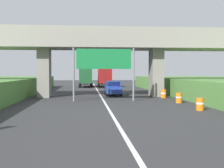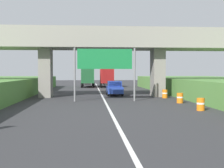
{
  "view_description": "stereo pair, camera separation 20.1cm",
  "coord_description": "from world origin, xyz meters",
  "px_view_note": "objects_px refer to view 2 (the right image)",
  "views": [
    {
      "loc": [
        -1.63,
        -1.55,
        2.76
      ],
      "look_at": [
        0.0,
        17.04,
        2.0
      ],
      "focal_mm": 46.46,
      "sensor_mm": 36.0,
      "label": 1
    },
    {
      "loc": [
        -1.43,
        -1.56,
        2.76
      ],
      "look_at": [
        0.0,
        17.04,
        2.0
      ],
      "focal_mm": 46.46,
      "sensor_mm": 36.0,
      "label": 2
    }
  ],
  "objects_px": {
    "truck_red": "(106,77)",
    "construction_barrel_3": "(180,98)",
    "construction_barrel_4": "(165,94)",
    "truck_green": "(88,77)",
    "construction_barrel_5": "(155,91)",
    "car_blue": "(114,88)",
    "construction_barrel_2": "(201,104)",
    "overhead_highway_sign": "(105,62)"
  },
  "relations": [
    {
      "from": "construction_barrel_5",
      "to": "truck_green",
      "type": "bearing_deg",
      "value": 114.21
    },
    {
      "from": "construction_barrel_5",
      "to": "construction_barrel_4",
      "type": "bearing_deg",
      "value": -90.74
    },
    {
      "from": "truck_red",
      "to": "car_blue",
      "type": "bearing_deg",
      "value": -90.55
    },
    {
      "from": "overhead_highway_sign",
      "to": "truck_green",
      "type": "xyz_separation_m",
      "value": [
        -1.81,
        26.85,
        -1.78
      ]
    },
    {
      "from": "truck_green",
      "to": "car_blue",
      "type": "distance_m",
      "value": 20.51
    },
    {
      "from": "truck_green",
      "to": "construction_barrel_4",
      "type": "bearing_deg",
      "value": -70.66
    },
    {
      "from": "construction_barrel_3",
      "to": "construction_barrel_5",
      "type": "bearing_deg",
      "value": 89.81
    },
    {
      "from": "construction_barrel_2",
      "to": "construction_barrel_5",
      "type": "relative_size",
      "value": 1.0
    },
    {
      "from": "construction_barrel_3",
      "to": "overhead_highway_sign",
      "type": "bearing_deg",
      "value": 161.63
    },
    {
      "from": "car_blue",
      "to": "construction_barrel_5",
      "type": "height_order",
      "value": "car_blue"
    },
    {
      "from": "overhead_highway_sign",
      "to": "construction_barrel_2",
      "type": "height_order",
      "value": "overhead_highway_sign"
    },
    {
      "from": "construction_barrel_2",
      "to": "construction_barrel_5",
      "type": "bearing_deg",
      "value": 89.5
    },
    {
      "from": "car_blue",
      "to": "construction_barrel_4",
      "type": "distance_m",
      "value": 6.34
    },
    {
      "from": "construction_barrel_4",
      "to": "car_blue",
      "type": "bearing_deg",
      "value": 143.92
    },
    {
      "from": "construction_barrel_2",
      "to": "truck_red",
      "type": "bearing_deg",
      "value": 98.2
    },
    {
      "from": "truck_red",
      "to": "construction_barrel_4",
      "type": "relative_size",
      "value": 8.11
    },
    {
      "from": "truck_red",
      "to": "construction_barrel_2",
      "type": "bearing_deg",
      "value": -81.8
    },
    {
      "from": "construction_barrel_3",
      "to": "construction_barrel_5",
      "type": "height_order",
      "value": "same"
    },
    {
      "from": "truck_green",
      "to": "construction_barrel_2",
      "type": "xyz_separation_m",
      "value": [
        8.33,
        -34.16,
        -1.47
      ]
    },
    {
      "from": "truck_green",
      "to": "construction_barrel_4",
      "type": "distance_m",
      "value": 25.42
    },
    {
      "from": "truck_green",
      "to": "car_blue",
      "type": "height_order",
      "value": "truck_green"
    },
    {
      "from": "truck_green",
      "to": "construction_barrel_5",
      "type": "distance_m",
      "value": 20.7
    },
    {
      "from": "construction_barrel_2",
      "to": "construction_barrel_5",
      "type": "height_order",
      "value": "same"
    },
    {
      "from": "car_blue",
      "to": "construction_barrel_3",
      "type": "xyz_separation_m",
      "value": [
        5.14,
        -8.83,
        -0.4
      ]
    },
    {
      "from": "construction_barrel_3",
      "to": "construction_barrel_4",
      "type": "height_order",
      "value": "same"
    },
    {
      "from": "construction_barrel_3",
      "to": "construction_barrel_5",
      "type": "xyz_separation_m",
      "value": [
        0.03,
        10.22,
        0.0
      ]
    },
    {
      "from": "overhead_highway_sign",
      "to": "construction_barrel_4",
      "type": "bearing_deg",
      "value": 23.83
    },
    {
      "from": "car_blue",
      "to": "overhead_highway_sign",
      "type": "bearing_deg",
      "value": -102.56
    },
    {
      "from": "construction_barrel_3",
      "to": "construction_barrel_4",
      "type": "xyz_separation_m",
      "value": [
        -0.03,
        5.11,
        0.0
      ]
    },
    {
      "from": "construction_barrel_3",
      "to": "construction_barrel_4",
      "type": "relative_size",
      "value": 1.0
    },
    {
      "from": "truck_green",
      "to": "construction_barrel_2",
      "type": "relative_size",
      "value": 8.11
    },
    {
      "from": "car_blue",
      "to": "construction_barrel_3",
      "type": "distance_m",
      "value": 10.23
    },
    {
      "from": "car_blue",
      "to": "construction_barrel_5",
      "type": "xyz_separation_m",
      "value": [
        5.18,
        1.38,
        -0.4
      ]
    },
    {
      "from": "truck_red",
      "to": "construction_barrel_2",
      "type": "xyz_separation_m",
      "value": [
        4.85,
        -33.68,
        -1.47
      ]
    },
    {
      "from": "construction_barrel_5",
      "to": "truck_red",
      "type": "bearing_deg",
      "value": 105.2
    },
    {
      "from": "truck_red",
      "to": "construction_barrel_3",
      "type": "xyz_separation_m",
      "value": [
        4.95,
        -28.57,
        -1.47
      ]
    },
    {
      "from": "construction_barrel_3",
      "to": "car_blue",
      "type": "bearing_deg",
      "value": 120.21
    },
    {
      "from": "car_blue",
      "to": "construction_barrel_2",
      "type": "xyz_separation_m",
      "value": [
        5.04,
        -13.94,
        -0.4
      ]
    },
    {
      "from": "truck_red",
      "to": "construction_barrel_3",
      "type": "distance_m",
      "value": 29.03
    },
    {
      "from": "truck_red",
      "to": "overhead_highway_sign",
      "type": "bearing_deg",
      "value": -93.62
    },
    {
      "from": "overhead_highway_sign",
      "to": "construction_barrel_3",
      "type": "relative_size",
      "value": 6.53
    },
    {
      "from": "construction_barrel_5",
      "to": "car_blue",
      "type": "bearing_deg",
      "value": -165.04
    }
  ]
}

